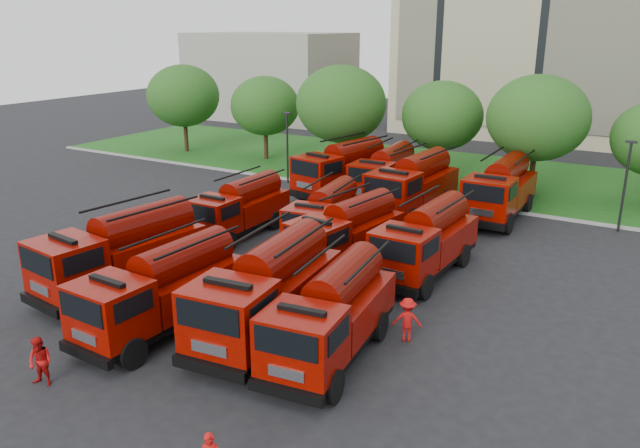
# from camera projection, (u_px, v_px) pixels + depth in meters

# --- Properties ---
(ground) EXTENTS (140.00, 140.00, 0.00)m
(ground) POSITION_uv_depth(u_px,v_px,m) (263.00, 297.00, 26.43)
(ground) COLOR black
(ground) RESTS_ON ground
(lawn) EXTENTS (70.00, 16.00, 0.12)m
(lawn) POSITION_uv_depth(u_px,v_px,m) (460.00, 174.00, 47.74)
(lawn) COLOR #1B4512
(lawn) RESTS_ON ground
(curb) EXTENTS (70.00, 0.30, 0.14)m
(curb) POSITION_uv_depth(u_px,v_px,m) (421.00, 198.00, 41.09)
(curb) COLOR gray
(curb) RESTS_ON ground
(apartment_building) EXTENTS (30.00, 14.18, 25.00)m
(apartment_building) POSITION_uv_depth(u_px,v_px,m) (561.00, 8.00, 60.95)
(apartment_building) COLOR tan
(apartment_building) RESTS_ON ground
(side_building) EXTENTS (18.00, 12.00, 10.00)m
(side_building) POSITION_uv_depth(u_px,v_px,m) (271.00, 76.00, 75.46)
(side_building) COLOR gray
(side_building) RESTS_ON ground
(tree_0) EXTENTS (6.30, 6.30, 7.70)m
(tree_0) POSITION_uv_depth(u_px,v_px,m) (183.00, 96.00, 54.51)
(tree_0) COLOR #382314
(tree_0) RESTS_ON ground
(tree_1) EXTENTS (5.71, 5.71, 6.98)m
(tree_1) POSITION_uv_depth(u_px,v_px,m) (265.00, 106.00, 51.62)
(tree_1) COLOR #382314
(tree_1) RESTS_ON ground
(tree_2) EXTENTS (6.72, 6.72, 8.22)m
(tree_2) POSITION_uv_depth(u_px,v_px,m) (341.00, 104.00, 46.28)
(tree_2) COLOR #382314
(tree_2) RESTS_ON ground
(tree_3) EXTENTS (5.88, 5.88, 7.19)m
(tree_3) POSITION_uv_depth(u_px,v_px,m) (442.00, 116.00, 45.16)
(tree_3) COLOR #382314
(tree_3) RESTS_ON ground
(tree_4) EXTENTS (6.55, 6.55, 8.01)m
(tree_4) POSITION_uv_depth(u_px,v_px,m) (538.00, 118.00, 40.39)
(tree_4) COLOR #382314
(tree_4) RESTS_ON ground
(lamp_post_0) EXTENTS (0.60, 0.25, 5.11)m
(lamp_post_0) POSITION_uv_depth(u_px,v_px,m) (287.00, 143.00, 44.47)
(lamp_post_0) COLOR black
(lamp_post_0) RESTS_ON ground
(lamp_post_1) EXTENTS (0.60, 0.25, 5.11)m
(lamp_post_1) POSITION_uv_depth(u_px,v_px,m) (626.00, 181.00, 33.86)
(lamp_post_1) COLOR black
(lamp_post_1) RESTS_ON ground
(fire_truck_0) EXTENTS (3.61, 7.96, 3.50)m
(fire_truck_0) POSITION_uv_depth(u_px,v_px,m) (122.00, 251.00, 26.73)
(fire_truck_0) COLOR black
(fire_truck_0) RESTS_ON ground
(fire_truck_1) EXTENTS (2.90, 7.29, 3.27)m
(fire_truck_1) POSITION_uv_depth(u_px,v_px,m) (163.00, 289.00, 23.18)
(fire_truck_1) COLOR black
(fire_truck_1) RESTS_ON ground
(fire_truck_2) EXTENTS (3.49, 8.04, 3.55)m
(fire_truck_2) POSITION_uv_depth(u_px,v_px,m) (268.00, 290.00, 22.74)
(fire_truck_2) COLOR black
(fire_truck_2) RESTS_ON ground
(fire_truck_3) EXTENTS (3.22, 7.30, 3.22)m
(fire_truck_3) POSITION_uv_depth(u_px,v_px,m) (332.00, 314.00, 21.30)
(fire_truck_3) COLOR black
(fire_truck_3) RESTS_ON ground
(fire_truck_4) EXTENTS (2.50, 6.73, 3.06)m
(fire_truck_4) POSITION_uv_depth(u_px,v_px,m) (240.00, 208.00, 33.83)
(fire_truck_4) COLOR black
(fire_truck_4) RESTS_ON ground
(fire_truck_5) EXTENTS (3.13, 6.82, 3.00)m
(fire_truck_5) POSITION_uv_depth(u_px,v_px,m) (326.00, 215.00, 32.63)
(fire_truck_5) COLOR black
(fire_truck_5) RESTS_ON ground
(fire_truck_6) EXTENTS (3.32, 7.17, 3.14)m
(fire_truck_6) POSITION_uv_depth(u_px,v_px,m) (347.00, 232.00, 29.71)
(fire_truck_6) COLOR black
(fire_truck_6) RESTS_ON ground
(fire_truck_7) EXTENTS (2.91, 7.30, 3.27)m
(fire_truck_7) POSITION_uv_depth(u_px,v_px,m) (426.00, 240.00, 28.45)
(fire_truck_7) COLOR black
(fire_truck_7) RESTS_ON ground
(fire_truck_8) EXTENTS (4.13, 8.15, 3.54)m
(fire_truck_8) POSITION_uv_depth(u_px,v_px,m) (343.00, 168.00, 41.88)
(fire_truck_8) COLOR black
(fire_truck_8) RESTS_ON ground
(fire_truck_9) EXTENTS (3.01, 7.46, 3.34)m
(fire_truck_9) POSITION_uv_depth(u_px,v_px,m) (386.00, 173.00, 40.95)
(fire_truck_9) COLOR black
(fire_truck_9) RESTS_ON ground
(fire_truck_10) EXTENTS (3.32, 8.04, 3.58)m
(fire_truck_10) POSITION_uv_depth(u_px,v_px,m) (413.00, 185.00, 37.58)
(fire_truck_10) COLOR black
(fire_truck_10) RESTS_ON ground
(fire_truck_11) EXTENTS (2.85, 7.69, 3.49)m
(fire_truck_11) POSITION_uv_depth(u_px,v_px,m) (501.00, 189.00, 36.69)
(fire_truck_11) COLOR black
(fire_truck_11) RESTS_ON ground
(firefighter_1) EXTENTS (0.89, 0.61, 1.66)m
(firefighter_1) POSITION_uv_depth(u_px,v_px,m) (44.00, 385.00, 20.04)
(firefighter_1) COLOR #B50F0D
(firefighter_1) RESTS_ON ground
(firefighter_2) EXTENTS (0.97, 1.27, 1.91)m
(firefighter_2) POSITION_uv_depth(u_px,v_px,m) (283.00, 394.00, 19.53)
(firefighter_2) COLOR black
(firefighter_2) RESTS_ON ground
(firefighter_3) EXTENTS (1.21, 0.90, 1.68)m
(firefighter_3) POSITION_uv_depth(u_px,v_px,m) (406.00, 341.00, 22.83)
(firefighter_3) COLOR #B50F0D
(firefighter_3) RESTS_ON ground
(firefighter_4) EXTENTS (0.87, 0.79, 1.48)m
(firefighter_4) POSITION_uv_depth(u_px,v_px,m) (175.00, 286.00, 27.51)
(firefighter_4) COLOR black
(firefighter_4) RESTS_ON ground
(firefighter_5) EXTENTS (1.93, 1.41, 1.91)m
(firefighter_5) POSITION_uv_depth(u_px,v_px,m) (421.00, 285.00, 27.67)
(firefighter_5) COLOR #B50F0D
(firefighter_5) RESTS_ON ground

